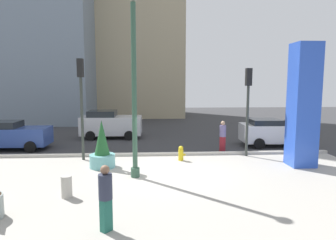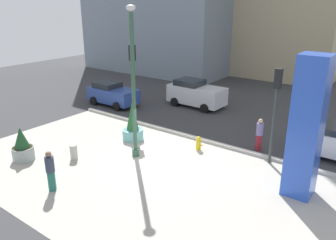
% 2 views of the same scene
% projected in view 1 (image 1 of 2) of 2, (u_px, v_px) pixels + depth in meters
% --- Properties ---
extents(ground_plane, '(60.00, 60.00, 0.00)m').
position_uv_depth(ground_plane, '(163.00, 152.00, 17.00)').
color(ground_plane, '#38383A').
extents(plaza_pavement, '(18.00, 10.00, 0.02)m').
position_uv_depth(plaza_pavement, '(169.00, 189.00, 11.06)').
color(plaza_pavement, '#ADA89E').
rests_on(plaza_pavement, ground_plane).
extents(curb_strip, '(18.00, 0.24, 0.16)m').
position_uv_depth(curb_strip, '(163.00, 154.00, 16.12)').
color(curb_strip, '#B7B2A8').
rests_on(curb_strip, ground_plane).
extents(lamp_post, '(0.44, 0.44, 7.28)m').
position_uv_depth(lamp_post, '(134.00, 91.00, 12.00)').
color(lamp_post, '#335642').
rests_on(lamp_post, ground_plane).
extents(art_pillar_blue, '(1.11, 1.11, 5.66)m').
position_uv_depth(art_pillar_blue, '(303.00, 106.00, 13.82)').
color(art_pillar_blue, blue).
rests_on(art_pillar_blue, ground_plane).
extents(potted_plant_near_left, '(1.16, 1.16, 2.20)m').
position_uv_depth(potted_plant_near_left, '(102.00, 150.00, 13.76)').
color(potted_plant_near_left, '#6BB2B2').
rests_on(potted_plant_near_left, ground_plane).
extents(fire_hydrant, '(0.36, 0.26, 0.75)m').
position_uv_depth(fire_hydrant, '(181.00, 153.00, 15.02)').
color(fire_hydrant, gold).
rests_on(fire_hydrant, ground_plane).
extents(concrete_bollard, '(0.36, 0.36, 0.75)m').
position_uv_depth(concrete_bollard, '(67.00, 187.00, 10.19)').
color(concrete_bollard, '#B2ADA3').
rests_on(concrete_bollard, ground_plane).
extents(traffic_light_far_side, '(0.28, 0.42, 4.61)m').
position_uv_depth(traffic_light_far_side, '(248.00, 97.00, 15.64)').
color(traffic_light_far_side, '#333833').
rests_on(traffic_light_far_side, ground_plane).
extents(traffic_light_corner, '(0.28, 0.42, 5.03)m').
position_uv_depth(traffic_light_corner, '(81.00, 93.00, 14.83)').
color(traffic_light_corner, '#333833').
rests_on(traffic_light_corner, ground_plane).
extents(car_curb_east, '(4.02, 2.22, 1.65)m').
position_uv_depth(car_curb_east, '(273.00, 132.00, 18.58)').
color(car_curb_east, silver).
rests_on(car_curb_east, ground_plane).
extents(car_passing_lane, '(4.22, 2.18, 1.94)m').
position_uv_depth(car_passing_lane, '(111.00, 124.00, 21.18)').
color(car_passing_lane, silver).
rests_on(car_passing_lane, ground_plane).
extents(car_curb_west, '(3.88, 1.99, 1.66)m').
position_uv_depth(car_curb_west, '(13.00, 135.00, 17.50)').
color(car_curb_west, '#2D4793').
rests_on(car_curb_west, ground_plane).
extents(pedestrian_crossing, '(0.51, 0.51, 1.78)m').
position_uv_depth(pedestrian_crossing, '(106.00, 195.00, 7.78)').
color(pedestrian_crossing, '#236656').
rests_on(pedestrian_crossing, ground_plane).
extents(pedestrian_by_curb, '(0.51, 0.51, 1.75)m').
position_uv_depth(pedestrian_by_curb, '(223.00, 135.00, 16.90)').
color(pedestrian_by_curb, maroon).
rests_on(pedestrian_by_curb, ground_plane).
extents(office_block_flanking, '(16.04, 12.64, 18.84)m').
position_uv_depth(office_block_flanking, '(18.00, 29.00, 31.32)').
color(office_block_flanking, gray).
rests_on(office_block_flanking, ground_plane).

